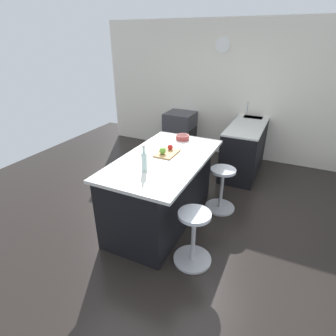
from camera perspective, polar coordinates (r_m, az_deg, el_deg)
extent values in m
plane|color=black|center=(3.93, -0.71, -10.43)|extent=(7.25, 7.25, 0.00)
cube|color=silver|center=(5.88, 11.68, 15.74)|extent=(0.12, 5.38, 2.68)
cylinder|color=white|center=(5.75, 11.53, 24.22)|extent=(0.03, 0.28, 0.28)
cube|color=black|center=(5.65, 16.68, 5.26)|extent=(2.29, 0.60, 0.88)
cube|color=silver|center=(5.52, 17.28, 9.67)|extent=(2.29, 0.60, 0.03)
cube|color=#38383D|center=(5.80, 17.71, 9.92)|extent=(0.44, 0.36, 0.12)
cylinder|color=#B7B7BC|center=(5.77, 16.49, 12.07)|extent=(0.02, 0.02, 0.28)
cube|color=#38383D|center=(6.03, 2.55, 7.61)|extent=(0.60, 0.60, 0.88)
cube|color=black|center=(5.93, 5.27, 6.79)|extent=(0.44, 0.01, 0.32)
cube|color=black|center=(3.68, -1.41, -4.67)|extent=(1.80, 0.82, 0.91)
cube|color=silver|center=(3.44, -0.75, 2.00)|extent=(1.86, 1.02, 0.04)
cylinder|color=#B7B7BC|center=(4.19, 10.90, -8.16)|extent=(0.44, 0.44, 0.03)
cylinder|color=#B7B7BC|center=(4.03, 11.26, -4.57)|extent=(0.05, 0.05, 0.60)
cylinder|color=silver|center=(3.88, 11.67, -0.49)|extent=(0.36, 0.36, 0.04)
cylinder|color=#B7B7BC|center=(3.30, 5.18, -18.65)|extent=(0.44, 0.44, 0.03)
cylinder|color=#B7B7BC|center=(3.10, 5.40, -14.64)|extent=(0.05, 0.05, 0.60)
cylinder|color=silver|center=(2.90, 5.67, -9.84)|extent=(0.36, 0.36, 0.04)
cube|color=tan|center=(3.53, -0.21, 3.17)|extent=(0.36, 0.24, 0.02)
sphere|color=red|center=(3.61, 0.47, 4.47)|extent=(0.07, 0.07, 0.07)
sphere|color=#609E2D|center=(3.47, -1.17, 3.69)|extent=(0.09, 0.09, 0.09)
cylinder|color=silver|center=(3.05, -5.06, 1.25)|extent=(0.06, 0.06, 0.22)
cylinder|color=silver|center=(2.99, -5.17, 3.87)|extent=(0.03, 0.03, 0.08)
cylinder|color=#B7B7BC|center=(2.97, -5.21, 4.67)|extent=(0.03, 0.03, 0.02)
cylinder|color=#993833|center=(4.05, 3.09, 6.52)|extent=(0.20, 0.20, 0.07)
cylinder|color=#4C1C19|center=(4.04, 3.10, 6.72)|extent=(0.16, 0.16, 0.04)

